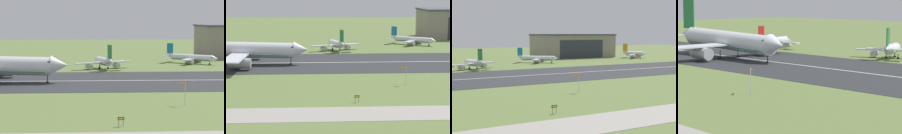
{
  "view_description": "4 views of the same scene",
  "coord_description": "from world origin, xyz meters",
  "views": [
    {
      "loc": [
        -24.07,
        -41.51,
        20.04
      ],
      "look_at": [
        -18.31,
        78.46,
        6.38
      ],
      "focal_mm": 70.0,
      "sensor_mm": 36.0,
      "label": 1
    },
    {
      "loc": [
        -28.76,
        -65.63,
        27.35
      ],
      "look_at": [
        -21.35,
        72.66,
        2.43
      ],
      "focal_mm": 70.0,
      "sensor_mm": 36.0,
      "label": 2
    },
    {
      "loc": [
        -44.43,
        -20.3,
        16.3
      ],
      "look_at": [
        -1.21,
        68.43,
        5.88
      ],
      "focal_mm": 50.0,
      "sensor_mm": 36.0,
      "label": 3
    },
    {
      "loc": [
        73.04,
        -9.27,
        18.42
      ],
      "look_at": [
        -8.98,
        72.89,
        3.34
      ],
      "focal_mm": 85.0,
      "sensor_mm": 36.0,
      "label": 4
    }
  ],
  "objects": [
    {
      "name": "ground_plane",
      "position": [
        0.0,
        47.85,
        0.0
      ],
      "size": [
        617.45,
        617.45,
        0.0
      ],
      "primitive_type": "plane",
      "color": "olive"
    },
    {
      "name": "runway_strip",
      "position": [
        0.0,
        95.69,
        0.03
      ],
      "size": [
        377.45,
        44.2,
        0.06
      ],
      "primitive_type": "cube",
      "color": "#2B2D30",
      "rests_on": "ground_plane"
    },
    {
      "name": "runway_centreline",
      "position": [
        0.0,
        95.69,
        0.07
      ],
      "size": [
        339.71,
        0.7,
        0.01
      ],
      "primitive_type": "cube",
      "color": "silver",
      "rests_on": "runway_strip"
    },
    {
      "name": "taxiway_road",
      "position": [
        0.0,
        27.34,
        0.03
      ],
      "size": [
        283.09,
        11.37,
        0.05
      ],
      "primitive_type": "cube",
      "color": "gray",
      "rests_on": "ground_plane"
    },
    {
      "name": "airplane_landing",
      "position": [
        -56.34,
        92.93,
        5.3
      ],
      "size": [
        51.35,
        46.31,
        18.08
      ],
      "color": "silver",
      "rests_on": "ground_plane"
    },
    {
      "name": "airplane_parked_east",
      "position": [
        19.54,
        146.27,
        2.58
      ],
      "size": [
        23.39,
        20.12,
        8.59
      ],
      "color": "silver",
      "rests_on": "ground_plane"
    },
    {
      "name": "airplane_parked_far_east",
      "position": [
        -19.21,
        127.63,
        2.88
      ],
      "size": [
        22.29,
        17.33,
        9.79
      ],
      "color": "silver",
      "rests_on": "ground_plane"
    },
    {
      "name": "windsock_pole",
      "position": [
        -3.52,
        56.81,
        4.66
      ],
      "size": [
        2.15,
        2.21,
        5.19
      ],
      "color": "#B7B7BC",
      "rests_on": "ground_plane"
    },
    {
      "name": "runway_sign",
      "position": [
        -18.62,
        37.26,
        1.29
      ],
      "size": [
        1.21,
        0.13,
        1.75
      ],
      "color": "#4C4C51",
      "rests_on": "ground_plane"
    }
  ]
}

